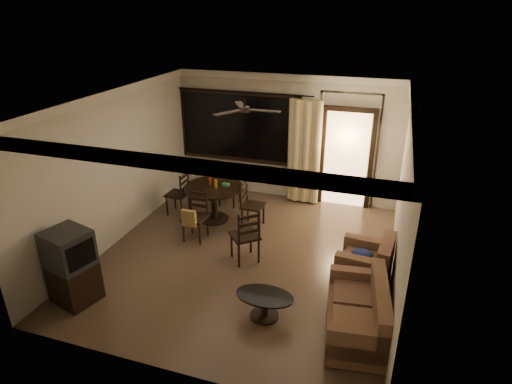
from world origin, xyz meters
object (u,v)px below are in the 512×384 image
(dining_table, at_px, (214,194))
(dining_chair_east, at_px, (252,213))
(tv_cabinet, at_px, (72,267))
(armchair, at_px, (367,265))
(dining_chair_north, at_px, (229,193))
(side_chair, at_px, (245,245))
(coffee_table, at_px, (265,302))
(sofa, at_px, (360,315))
(dining_chair_south, at_px, (195,225))
(dining_chair_west, at_px, (178,201))

(dining_table, distance_m, dining_chair_east, 0.89)
(tv_cabinet, bearing_deg, armchair, 38.62)
(dining_chair_north, distance_m, side_chair, 2.32)
(dining_table, distance_m, coffee_table, 3.20)
(tv_cabinet, height_order, coffee_table, tv_cabinet)
(armchair, height_order, side_chair, side_chair)
(dining_chair_north, bearing_deg, tv_cabinet, 77.43)
(coffee_table, relative_size, side_chair, 0.83)
(sofa, distance_m, side_chair, 2.42)
(dining_table, bearing_deg, dining_chair_east, -1.82)
(dining_chair_south, height_order, sofa, dining_chair_south)
(dining_chair_south, bearing_deg, armchair, -6.03)
(dining_table, height_order, tv_cabinet, tv_cabinet)
(sofa, xyz_separation_m, side_chair, (-2.07, 1.24, -0.00))
(armchair, bearing_deg, dining_chair_west, 168.09)
(side_chair, bearing_deg, dining_chair_east, -117.80)
(dining_table, xyz_separation_m, side_chair, (1.12, -1.26, -0.29))
(tv_cabinet, bearing_deg, dining_table, 88.03)
(dining_chair_west, height_order, tv_cabinet, tv_cabinet)
(dining_chair_south, bearing_deg, dining_table, 89.89)
(coffee_table, bearing_deg, sofa, 3.20)
(tv_cabinet, bearing_deg, dining_chair_north, 91.10)
(dining_chair_north, bearing_deg, sofa, 135.71)
(tv_cabinet, xyz_separation_m, side_chair, (2.08, 1.82, -0.29))
(dining_chair_east, bearing_deg, armchair, -116.64)
(tv_cabinet, relative_size, armchair, 1.33)
(dining_table, height_order, side_chair, side_chair)
(dining_table, height_order, dining_chair_west, dining_table)
(dining_chair_south, distance_m, coffee_table, 2.56)
(dining_chair_north, distance_m, tv_cabinet, 4.00)
(dining_chair_east, distance_m, armchair, 2.67)
(sofa, height_order, coffee_table, sofa)
(tv_cabinet, distance_m, side_chair, 2.78)
(dining_table, relative_size, dining_chair_east, 1.26)
(dining_chair_east, height_order, side_chair, side_chair)
(sofa, distance_m, armchair, 1.20)
(dining_chair_north, distance_m, armchair, 3.79)
(dining_chair_west, bearing_deg, coffee_table, 47.90)
(dining_table, height_order, armchair, dining_table)
(tv_cabinet, relative_size, side_chair, 1.15)
(armchair, bearing_deg, tv_cabinet, -150.53)
(dining_table, xyz_separation_m, dining_chair_north, (0.02, 0.79, -0.31))
(dining_chair_west, height_order, dining_chair_south, same)
(dining_chair_west, distance_m, sofa, 4.75)
(dining_chair_south, relative_size, coffee_table, 1.12)
(dining_chair_west, xyz_separation_m, armchair, (4.02, -1.32, 0.05))
(dining_chair_north, relative_size, sofa, 0.63)
(dining_table, bearing_deg, armchair, -22.16)
(dining_chair_east, height_order, sofa, dining_chair_east)
(dining_chair_west, height_order, side_chair, side_chair)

